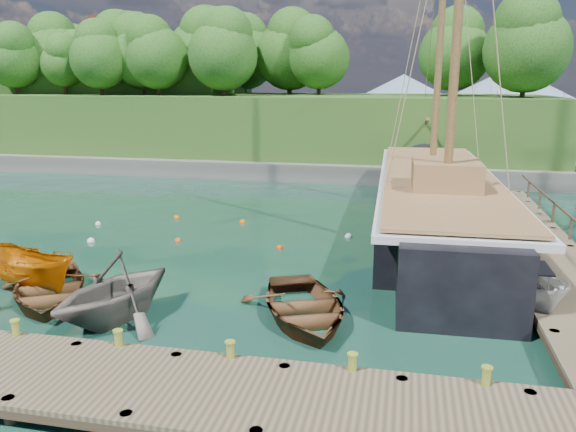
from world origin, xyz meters
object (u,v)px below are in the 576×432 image
rowboat_0 (50,300)px  cabin_boat_white (524,309)px  rowboat_2 (303,319)px  motorboat_orange (33,289)px  rowboat_1 (116,320)px  schooner (436,208)px

rowboat_0 → cabin_boat_white: bearing=-20.0°
rowboat_2 → motorboat_orange: size_ratio=1.18×
rowboat_1 → rowboat_2: size_ratio=0.87×
motorboat_orange → cabin_boat_white: cabin_boat_white is taller
rowboat_2 → cabin_boat_white: size_ratio=1.14×
rowboat_1 → cabin_boat_white: bearing=35.9°
motorboat_orange → schooner: size_ratio=0.15×
rowboat_0 → motorboat_orange: 1.43m
rowboat_2 → cabin_boat_white: bearing=-3.9°
motorboat_orange → rowboat_2: bearing=-73.7°
rowboat_1 → rowboat_2: 5.84m
rowboat_0 → cabin_boat_white: size_ratio=1.09×
cabin_boat_white → schooner: (-2.47, 9.10, 1.23)m
rowboat_1 → motorboat_orange: 4.58m
rowboat_1 → motorboat_orange: size_ratio=1.03×
rowboat_0 → schooner: 17.61m
schooner → motorboat_orange: bearing=-144.3°
rowboat_0 → schooner: size_ratio=0.16×
motorboat_orange → cabin_boat_white: 16.91m
motorboat_orange → cabin_boat_white: size_ratio=0.97×
rowboat_2 → schooner: schooner is taller
rowboat_2 → motorboat_orange: (-9.91, 0.49, 0.00)m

